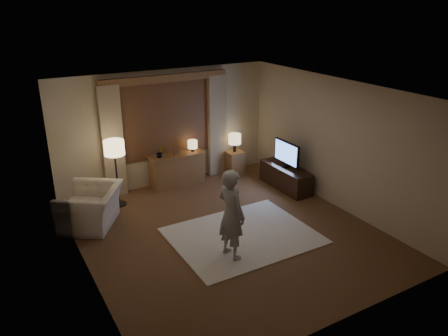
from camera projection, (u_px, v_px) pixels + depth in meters
room at (214, 156)px, 7.90m from camera, size 5.04×5.54×2.64m
rug at (243, 236)px, 7.87m from camera, size 2.50×2.00×0.02m
sideboard at (177, 170)px, 9.93m from camera, size 1.20×0.40×0.70m
picture_frame at (177, 152)px, 9.77m from camera, size 0.16×0.02×0.20m
plant at (160, 153)px, 9.56m from camera, size 0.17×0.13×0.30m
table_lamp_sideboard at (193, 145)px, 9.92m from camera, size 0.22×0.22×0.30m
floor_lamp at (114, 151)px, 8.65m from camera, size 0.41×0.41×1.40m
armchair at (91, 207)px, 8.13m from camera, size 1.45×1.49×0.74m
side_table at (234, 162)px, 10.61m from camera, size 0.40×0.40×0.56m
table_lamp_side at (235, 139)px, 10.40m from camera, size 0.30×0.30×0.44m
tv_stand at (285, 177)px, 9.80m from camera, size 0.45×1.40×0.50m
tv at (287, 153)px, 9.59m from camera, size 0.20×0.82×0.59m
person at (231, 214)px, 6.98m from camera, size 0.46×0.61×1.53m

